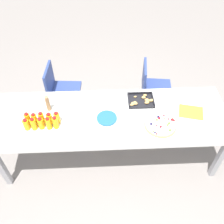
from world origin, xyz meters
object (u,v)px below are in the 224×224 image
Objects in this scene: chair_far_right at (152,86)px; juice_bottle_9 at (57,118)px; juice_bottle_0 at (26,124)px; snack_tray at (141,101)px; juice_bottle_6 at (34,119)px; juice_bottle_7 at (42,118)px; plate_stack at (107,118)px; party_table at (110,119)px; chair_far_left at (60,89)px; juice_bottle_3 at (49,124)px; juice_bottle_8 at (49,119)px; cardboard_tube at (48,104)px; juice_bottle_1 at (34,124)px; napkin_stack at (70,100)px; fruit_pizza at (161,124)px; juice_bottle_2 at (41,123)px; juice_bottle_4 at (55,123)px; paper_folder at (191,112)px; juice_bottle_5 at (28,119)px.

juice_bottle_9 reaches higher than chair_far_right.
juice_bottle_0 is 0.46× the size of snack_tray.
juice_bottle_7 is (0.07, 0.00, 0.01)m from juice_bottle_6.
party_table is at bearing 45.56° from plate_stack.
chair_far_left is 6.06× the size of juice_bottle_6.
juice_bottle_3 is 0.17m from juice_bottle_6.
juice_bottle_8 is 0.20m from cardboard_tube.
juice_bottle_9 is (0.23, 0.08, -0.00)m from juice_bottle_1.
juice_bottle_7 is 0.16m from juice_bottle_9.
juice_bottle_7 is at bearing -129.50° from napkin_stack.
juice_bottle_0 is (-0.86, -0.14, 0.12)m from party_table.
party_table is at bearing 163.24° from fruit_pizza.
juice_bottle_0 is 0.90× the size of napkin_stack.
juice_bottle_9 is (0.16, 0.07, 0.00)m from juice_bottle_2.
cardboard_tube is at bearing 66.30° from juice_bottle_1.
napkin_stack is at bearing 50.50° from juice_bottle_7.
juice_bottle_4 is at bearing -170.04° from plate_stack.
juice_bottle_2 is at bearing -140.66° from juice_bottle_8.
juice_bottle_9 is at bearing 10.84° from chair_far_left.
juice_bottle_3 is at bearing -134.63° from juice_bottle_9.
fruit_pizza is 1.06m from napkin_stack.
juice_bottle_1 is 1.68m from paper_folder.
fruit_pizza is at bearing -5.03° from juice_bottle_9.
juice_bottle_0 is 0.07m from juice_bottle_1.
juice_bottle_2 reaches higher than paper_folder.
juice_bottle_9 reaches higher than paper_folder.
chair_far_right reaches higher than plate_stack.
juice_bottle_5 is at bearing 161.66° from juice_bottle_3.
juice_bottle_4 reaches higher than chair_far_right.
party_table is 0.55m from fruit_pizza.
party_table is at bearing 6.01° from juice_bottle_8.
snack_tray is at bearing 66.02° from chair_far_left.
juice_bottle_4 is (-0.57, -0.13, 0.13)m from party_table.
juice_bottle_0 is at bearing -134.18° from juice_bottle_6.
juice_bottle_1 is 1.07× the size of juice_bottle_2.
juice_bottle_4 reaches higher than juice_bottle_5.
plate_stack is (-0.63, -0.79, 0.25)m from chair_far_right.
cardboard_tube is (-0.21, -0.13, 0.09)m from napkin_stack.
juice_bottle_0 is 0.70× the size of cardboard_tube.
juice_bottle_3 is 0.07m from juice_bottle_4.
juice_bottle_1 is 1.31m from fruit_pizza.
juice_bottle_6 is at bearing -0.49° from juice_bottle_5.
party_table is at bearing 5.05° from juice_bottle_7.
napkin_stack is 0.26m from cardboard_tube.
juice_bottle_0 is at bearing 179.60° from juice_bottle_3.
fruit_pizza is (1.31, -0.09, -0.05)m from juice_bottle_6.
juice_bottle_0 is 0.56m from napkin_stack.
juice_bottle_4 is at bearing -43.03° from juice_bottle_8.
juice_bottle_1 is 0.10m from juice_bottle_7.
juice_bottle_2 is at bearing -169.60° from party_table.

